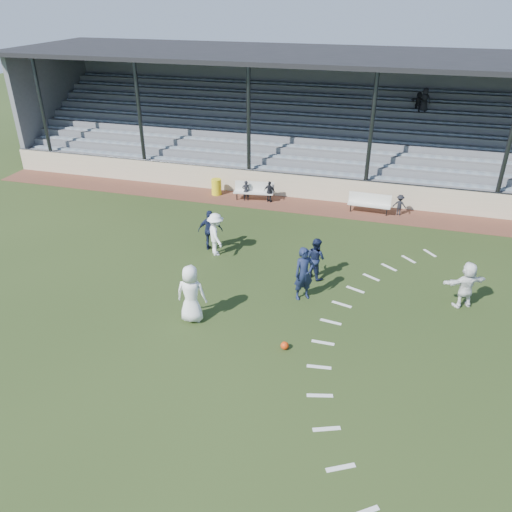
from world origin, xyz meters
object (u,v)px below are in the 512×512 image
(bench_right, at_px, (370,202))
(football, at_px, (285,346))
(trash_bin, at_px, (216,187))
(player_white_lead, at_px, (191,294))
(player_navy_lead, at_px, (304,274))
(bench_left, at_px, (254,189))

(bench_right, relative_size, football, 8.17)
(trash_bin, distance_m, player_white_lead, 11.16)
(trash_bin, distance_m, player_navy_lead, 10.54)
(bench_left, bearing_deg, player_white_lead, -92.77)
(bench_left, bearing_deg, player_navy_lead, -71.24)
(bench_left, bearing_deg, bench_right, -8.59)
(football, distance_m, player_navy_lead, 3.04)
(trash_bin, height_order, player_white_lead, player_white_lead)
(bench_right, height_order, football, bench_right)
(trash_bin, bearing_deg, player_white_lead, -74.06)
(football, bearing_deg, player_navy_lead, 90.50)
(bench_right, bearing_deg, trash_bin, -179.94)
(player_white_lead, bearing_deg, player_navy_lead, -149.87)
(bench_right, distance_m, trash_bin, 7.86)
(bench_right, relative_size, player_navy_lead, 1.04)
(bench_left, distance_m, player_white_lead, 10.58)
(player_white_lead, distance_m, player_navy_lead, 3.92)
(player_white_lead, bearing_deg, football, 163.49)
(bench_left, xyz_separation_m, bench_right, (5.75, -0.06, 0.00))
(bench_left, relative_size, player_white_lead, 1.03)
(football, bearing_deg, trash_bin, 118.96)
(player_navy_lead, bearing_deg, player_white_lead, 178.80)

